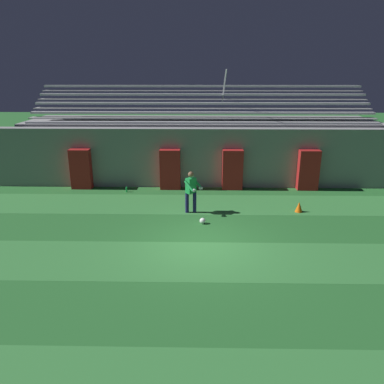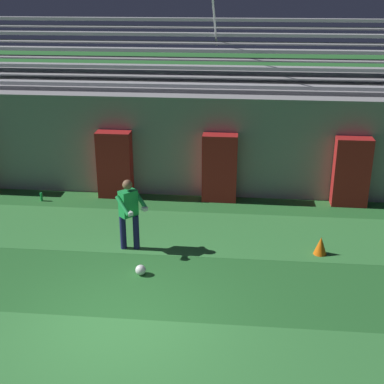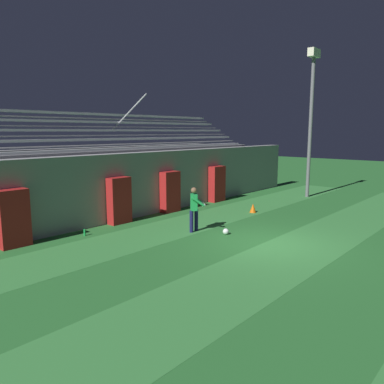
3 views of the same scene
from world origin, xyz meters
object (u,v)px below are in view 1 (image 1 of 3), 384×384
(padding_pillar_far_left, at_px, (81,169))
(traffic_cone, at_px, (299,207))
(padding_pillar_gate_right, at_px, (232,170))
(soccer_ball, at_px, (203,221))
(goalkeeper, at_px, (191,190))
(water_bottle, at_px, (127,189))
(padding_pillar_far_right, at_px, (308,170))
(padding_pillar_gate_left, at_px, (170,170))

(padding_pillar_far_left, height_order, traffic_cone, padding_pillar_far_left)
(padding_pillar_gate_right, relative_size, soccer_ball, 8.56)
(goalkeeper, bearing_deg, soccer_ball, -68.57)
(water_bottle, bearing_deg, padding_pillar_far_right, 3.72)
(padding_pillar_gate_right, height_order, traffic_cone, padding_pillar_gate_right)
(padding_pillar_far_right, distance_m, goalkeeper, 6.23)
(soccer_ball, distance_m, traffic_cone, 4.04)
(soccer_ball, height_order, water_bottle, water_bottle)
(padding_pillar_gate_left, distance_m, goalkeeper, 3.29)
(padding_pillar_gate_left, relative_size, padding_pillar_gate_right, 1.00)
(padding_pillar_far_left, relative_size, padding_pillar_far_right, 1.00)
(water_bottle, bearing_deg, padding_pillar_gate_right, 6.37)
(padding_pillar_far_right, height_order, traffic_cone, padding_pillar_far_right)
(padding_pillar_gate_left, relative_size, water_bottle, 7.85)
(goalkeeper, bearing_deg, padding_pillar_gate_right, 59.09)
(padding_pillar_far_right, xyz_separation_m, goalkeeper, (-5.40, -3.12, 0.01))
(padding_pillar_gate_left, distance_m, padding_pillar_far_right, 6.45)
(goalkeeper, distance_m, water_bottle, 4.07)
(padding_pillar_far_right, bearing_deg, water_bottle, -176.28)
(padding_pillar_far_right, height_order, goalkeeper, padding_pillar_far_right)
(padding_pillar_gate_left, height_order, padding_pillar_far_right, same)
(padding_pillar_far_left, bearing_deg, padding_pillar_far_right, 0.00)
(goalkeeper, bearing_deg, water_bottle, 139.89)
(padding_pillar_far_left, relative_size, soccer_ball, 8.56)
(padding_pillar_far_right, xyz_separation_m, water_bottle, (-8.44, -0.55, -0.82))
(soccer_ball, bearing_deg, padding_pillar_gate_right, 71.48)
(padding_pillar_gate_right, relative_size, goalkeeper, 1.13)
(padding_pillar_gate_right, bearing_deg, water_bottle, -173.63)
(padding_pillar_far_right, xyz_separation_m, soccer_ball, (-4.95, -4.25, -0.83))
(padding_pillar_gate_right, distance_m, padding_pillar_far_left, 7.13)
(padding_pillar_gate_left, height_order, soccer_ball, padding_pillar_gate_left)
(goalkeeper, distance_m, soccer_ball, 1.48)
(padding_pillar_gate_right, height_order, soccer_ball, padding_pillar_gate_right)
(padding_pillar_far_left, height_order, padding_pillar_far_right, same)
(padding_pillar_gate_left, height_order, traffic_cone, padding_pillar_gate_left)
(padding_pillar_gate_right, xyz_separation_m, water_bottle, (-4.92, -0.55, -0.82))
(traffic_cone, height_order, water_bottle, traffic_cone)
(soccer_ball, bearing_deg, water_bottle, 133.35)
(soccer_ball, bearing_deg, padding_pillar_gate_left, 109.40)
(goalkeeper, bearing_deg, traffic_cone, 1.99)
(padding_pillar_gate_left, xyz_separation_m, padding_pillar_far_left, (-4.21, 0.00, 0.00))
(padding_pillar_far_right, height_order, water_bottle, padding_pillar_far_right)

